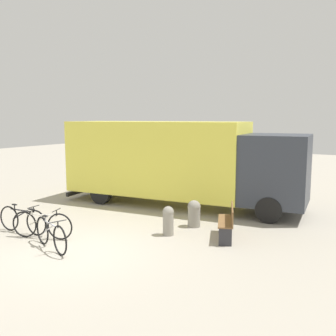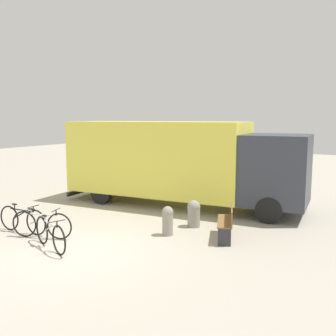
% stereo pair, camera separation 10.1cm
% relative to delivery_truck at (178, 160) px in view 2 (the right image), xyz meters
% --- Properties ---
extents(ground_plane, '(60.00, 60.00, 0.00)m').
position_rel_delivery_truck_xyz_m(ground_plane, '(0.23, -5.80, -1.75)').
color(ground_plane, '#A8A091').
extents(delivery_truck, '(9.34, 3.28, 3.19)m').
position_rel_delivery_truck_xyz_m(delivery_truck, '(0.00, 0.00, 0.00)').
color(delivery_truck, '#EAE04C').
rests_on(delivery_truck, ground).
extents(park_bench, '(0.90, 1.45, 0.92)m').
position_rel_delivery_truck_xyz_m(park_bench, '(3.15, -2.79, -1.25)').
color(park_bench, brown).
rests_on(park_bench, ground).
extents(bicycle_near, '(1.82, 0.44, 0.84)m').
position_rel_delivery_truck_xyz_m(bicycle_near, '(-2.18, -5.38, -1.35)').
color(bicycle_near, black).
rests_on(bicycle_near, ground).
extents(bicycle_middle, '(1.74, 0.67, 0.84)m').
position_rel_delivery_truck_xyz_m(bicycle_middle, '(-1.29, -5.44, -1.35)').
color(bicycle_middle, black).
rests_on(bicycle_middle, ground).
extents(bicycle_far, '(1.74, 0.68, 0.84)m').
position_rel_delivery_truck_xyz_m(bicycle_far, '(-0.40, -5.93, -1.35)').
color(bicycle_far, black).
rests_on(bicycle_far, ground).
extents(bollard_near_bench, '(0.32, 0.32, 0.84)m').
position_rel_delivery_truck_xyz_m(bollard_near_bench, '(1.57, -3.39, -1.29)').
color(bollard_near_bench, gray).
rests_on(bollard_near_bench, ground).
extents(bollard_far_bench, '(0.40, 0.40, 0.83)m').
position_rel_delivery_truck_xyz_m(bollard_far_bench, '(1.82, -2.26, -1.30)').
color(bollard_far_bench, gray).
rests_on(bollard_far_bench, ground).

